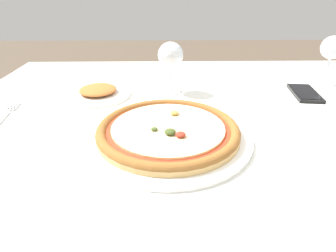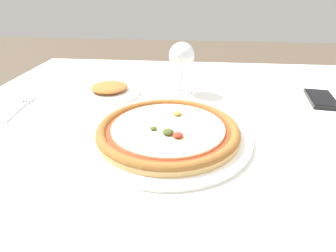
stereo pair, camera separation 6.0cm
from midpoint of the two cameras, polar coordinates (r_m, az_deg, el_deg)
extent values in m
cube|color=brown|center=(0.77, 9.32, 1.37)|extent=(1.22, 0.91, 0.04)
cube|color=silver|center=(0.76, 9.44, 2.79)|extent=(1.32, 1.01, 0.01)
cylinder|color=brown|center=(1.38, -16.29, -4.36)|extent=(0.06, 0.06, 0.70)
cylinder|color=brown|center=(1.43, 30.01, -6.17)|extent=(0.06, 0.06, 0.70)
cylinder|color=white|center=(0.62, 2.81, -2.14)|extent=(0.36, 0.36, 0.01)
cylinder|color=#E0B26B|center=(0.61, 2.83, -1.24)|extent=(0.31, 0.31, 0.01)
torus|color=#935B28|center=(0.61, 2.84, -0.74)|extent=(0.31, 0.31, 0.02)
cylinder|color=#BC381E|center=(0.61, 2.85, -0.62)|extent=(0.27, 0.27, 0.00)
cylinder|color=beige|center=(0.61, 2.86, -0.28)|extent=(0.24, 0.24, 0.00)
ellipsoid|color=#425123|center=(0.59, -0.05, -0.54)|extent=(0.01, 0.01, 0.01)
ellipsoid|color=#425123|center=(0.57, 3.07, -1.27)|extent=(0.02, 0.02, 0.01)
ellipsoid|color=#A83323|center=(0.56, 5.11, -1.94)|extent=(0.02, 0.02, 0.01)
ellipsoid|color=#BC9342|center=(0.65, 4.56, 2.53)|extent=(0.02, 0.02, 0.01)
cube|color=silver|center=(0.82, -27.06, 2.31)|extent=(0.03, 0.11, 0.00)
cube|color=silver|center=(0.87, -25.49, 4.06)|extent=(0.03, 0.02, 0.00)
cube|color=silver|center=(0.90, -25.51, 4.78)|extent=(0.01, 0.05, 0.00)
cube|color=silver|center=(0.90, -25.05, 4.80)|extent=(0.01, 0.05, 0.00)
cube|color=silver|center=(0.89, -24.58, 4.83)|extent=(0.01, 0.05, 0.00)
cube|color=silver|center=(0.89, -24.10, 4.85)|extent=(0.01, 0.05, 0.00)
cylinder|color=silver|center=(0.88, 4.61, 7.05)|extent=(0.07, 0.07, 0.00)
cylinder|color=silver|center=(0.87, 4.71, 9.57)|extent=(0.01, 0.01, 0.08)
sphere|color=silver|center=(0.85, 4.90, 14.12)|extent=(0.08, 0.08, 0.08)
cube|color=black|center=(0.94, 30.37, 4.70)|extent=(0.09, 0.15, 0.01)
cube|color=black|center=(0.94, 30.45, 5.02)|extent=(0.08, 0.14, 0.00)
cylinder|color=white|center=(0.88, -9.83, 6.81)|extent=(0.19, 0.19, 0.01)
ellipsoid|color=#BC662D|center=(0.87, -9.91, 7.76)|extent=(0.11, 0.11, 0.02)
camera|label=1|loc=(0.03, -87.14, 1.49)|focal=30.00mm
camera|label=2|loc=(0.03, 92.86, -1.49)|focal=30.00mm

